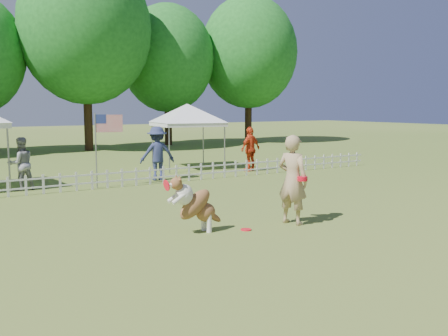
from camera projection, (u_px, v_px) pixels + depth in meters
name	position (u px, v px, depth m)	size (l,w,h in m)	color
ground	(251.00, 230.00, 10.71)	(120.00, 120.00, 0.00)	#3C571B
picket_fence	(129.00, 177.00, 16.54)	(22.00, 0.08, 0.60)	white
handler	(293.00, 180.00, 11.17)	(0.74, 0.48, 2.02)	tan
dog	(196.00, 204.00, 10.39)	(1.19, 0.40, 1.23)	brown
frisbee_on_turf	(246.00, 230.00, 10.71)	(0.23, 0.23, 0.02)	red
canopy_tent_right	(187.00, 137.00, 21.15)	(2.60, 2.60, 2.69)	white
flag_pole	(96.00, 151.00, 16.07)	(0.93, 0.10, 2.43)	gray
spectator_a	(21.00, 164.00, 15.69)	(0.82, 0.64, 1.68)	gray
spectator_b	(157.00, 153.00, 17.84)	(1.25, 0.72, 1.93)	navy
spectator_c	(250.00, 149.00, 20.34)	(1.06, 0.44, 1.81)	red
tree_center_right	(86.00, 43.00, 29.14)	(7.60, 7.60, 12.60)	#1B5E1D
tree_right	(168.00, 68.00, 33.71)	(6.20, 6.20, 10.40)	#1B5E1D
tree_far_right	(249.00, 64.00, 35.99)	(7.00, 7.00, 11.40)	#1B5E1D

